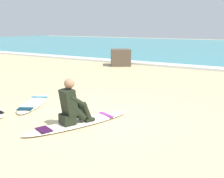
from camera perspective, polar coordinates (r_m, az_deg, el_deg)
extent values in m
plane|color=#CCB584|center=(6.32, -3.44, -6.36)|extent=(80.00, 80.00, 0.00)
cube|color=white|center=(14.45, 17.76, 4.11)|extent=(80.00, 0.90, 0.11)
ellipsoid|color=#EFE5C6|center=(6.11, -6.59, -6.75)|extent=(1.36, 2.58, 0.07)
cube|color=purple|center=(6.48, -1.19, -5.17)|extent=(0.48, 0.26, 0.01)
cube|color=#351037|center=(5.74, -13.63, -7.93)|extent=(0.42, 0.35, 0.01)
cube|color=black|center=(5.93, -8.99, -5.99)|extent=(0.39, 0.36, 0.20)
cylinder|color=black|center=(6.05, -7.92, -4.09)|extent=(0.29, 0.43, 0.43)
cylinder|color=black|center=(6.16, -6.29, -4.01)|extent=(0.21, 0.29, 0.42)
cube|color=black|center=(6.26, -5.71, -5.61)|extent=(0.18, 0.24, 0.05)
cylinder|color=black|center=(5.88, -6.99, -4.55)|extent=(0.29, 0.43, 0.43)
cylinder|color=black|center=(5.97, -5.19, -4.53)|extent=(0.21, 0.29, 0.42)
cube|color=black|center=(6.06, -4.56, -6.19)|extent=(0.18, 0.24, 0.05)
cube|color=black|center=(5.84, -8.76, -2.67)|extent=(0.43, 0.40, 0.57)
sphere|color=#A37556|center=(5.77, -8.63, 1.11)|extent=(0.21, 0.21, 0.21)
cylinder|color=black|center=(6.02, -8.12, -1.94)|extent=(0.23, 0.40, 0.31)
cylinder|color=black|center=(5.79, -6.81, -2.51)|extent=(0.23, 0.40, 0.31)
ellipsoid|color=#EFE5C6|center=(7.82, -15.60, -2.80)|extent=(1.39, 1.95, 0.07)
cube|color=#1E7FB7|center=(8.31, -14.43, -1.55)|extent=(0.47, 0.32, 0.01)
cube|color=#0A2C40|center=(7.24, -17.17, -3.81)|extent=(0.43, 0.39, 0.01)
cube|color=brown|center=(14.91, 1.76, 6.39)|extent=(1.41, 1.42, 0.85)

